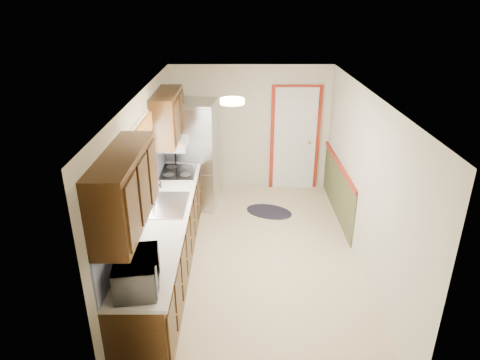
{
  "coord_description": "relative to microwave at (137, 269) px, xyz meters",
  "views": [
    {
      "loc": [
        -0.22,
        -5.35,
        3.56
      ],
      "look_at": [
        -0.21,
        0.17,
        1.15
      ],
      "focal_mm": 32.0,
      "sensor_mm": 36.0,
      "label": 1
    }
  ],
  "objects": [
    {
      "name": "room_shell",
      "position": [
        1.2,
        1.95,
        0.06
      ],
      "size": [
        3.2,
        5.2,
        2.52
      ],
      "color": "beige",
      "rests_on": "ground"
    },
    {
      "name": "refrigerator",
      "position": [
        0.18,
        3.7,
        -0.19
      ],
      "size": [
        0.88,
        0.84,
        1.91
      ],
      "rotation": [
        0.0,
        0.0,
        -0.12
      ],
      "color": "#B7B7BC",
      "rests_on": "ground"
    },
    {
      "name": "back_wall_trim",
      "position": [
        2.19,
        4.16,
        -0.25
      ],
      "size": [
        1.12,
        2.3,
        2.08
      ],
      "color": "maroon",
      "rests_on": "ground"
    },
    {
      "name": "cooktop",
      "position": [
        0.01,
        2.92,
        -0.19
      ],
      "size": [
        0.54,
        0.65,
        0.02
      ],
      "primitive_type": "cube",
      "color": "black",
      "rests_on": "kitchen_run"
    },
    {
      "name": "microwave",
      "position": [
        0.0,
        0.0,
        0.0
      ],
      "size": [
        0.41,
        0.64,
        0.4
      ],
      "primitive_type": "imported",
      "rotation": [
        0.0,
        0.0,
        1.72
      ],
      "color": "white",
      "rests_on": "kitchen_run"
    },
    {
      "name": "ceiling_fixture",
      "position": [
        0.9,
        1.75,
        1.22
      ],
      "size": [
        0.3,
        0.3,
        0.06
      ],
      "primitive_type": "cylinder",
      "color": "#FFD88C",
      "rests_on": "room_shell"
    },
    {
      "name": "rug",
      "position": [
        1.51,
        3.33,
        -1.14
      ],
      "size": [
        0.97,
        0.82,
        0.01
      ],
      "primitive_type": "ellipsoid",
      "rotation": [
        0.0,
        0.0,
        -0.41
      ],
      "color": "black",
      "rests_on": "ground"
    },
    {
      "name": "kitchen_run",
      "position": [
        -0.04,
        1.66,
        -0.33
      ],
      "size": [
        0.63,
        4.0,
        2.2
      ],
      "color": "#331E0B",
      "rests_on": "ground"
    }
  ]
}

